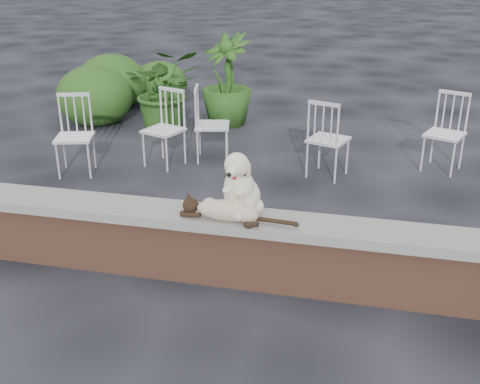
% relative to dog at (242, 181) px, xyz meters
% --- Properties ---
extents(ground, '(60.00, 60.00, 0.00)m').
position_rel_dog_xyz_m(ground, '(-0.27, -0.06, -0.86)').
color(ground, black).
rests_on(ground, ground).
extents(brick_wall, '(6.00, 0.30, 0.50)m').
position_rel_dog_xyz_m(brick_wall, '(-0.27, -0.06, -0.61)').
color(brick_wall, brown).
rests_on(brick_wall, ground).
extents(capstone, '(6.20, 0.40, 0.08)m').
position_rel_dog_xyz_m(capstone, '(-0.27, -0.06, -0.32)').
color(capstone, slate).
rests_on(capstone, brick_wall).
extents(dog, '(0.43, 0.52, 0.55)m').
position_rel_dog_xyz_m(dog, '(0.00, 0.00, 0.00)').
color(dog, beige).
rests_on(dog, capstone).
extents(cat, '(1.13, 0.43, 0.19)m').
position_rel_dog_xyz_m(cat, '(-0.08, -0.15, -0.18)').
color(cat, tan).
rests_on(cat, capstone).
extents(chair_b, '(0.71, 0.71, 0.94)m').
position_rel_dog_xyz_m(chair_b, '(-1.53, 2.37, -0.39)').
color(chair_b, white).
rests_on(chair_b, ground).
extents(chair_d, '(0.73, 0.73, 0.94)m').
position_rel_dog_xyz_m(chair_d, '(1.82, 2.97, -0.39)').
color(chair_d, white).
rests_on(chair_d, ground).
extents(chair_a, '(0.70, 0.70, 0.94)m').
position_rel_dog_xyz_m(chair_a, '(-2.46, 1.87, -0.39)').
color(chair_a, white).
rests_on(chair_a, ground).
extents(chair_e, '(0.67, 0.67, 0.94)m').
position_rel_dog_xyz_m(chair_e, '(-1.00, 2.71, -0.39)').
color(chair_e, white).
rests_on(chair_e, ground).
extents(chair_c, '(0.71, 0.71, 0.94)m').
position_rel_dog_xyz_m(chair_c, '(0.48, 2.46, -0.39)').
color(chair_c, white).
rests_on(chair_c, ground).
extents(potted_plant_a, '(1.38, 1.30, 1.21)m').
position_rel_dog_xyz_m(potted_plant_a, '(-2.02, 3.80, -0.25)').
color(potted_plant_a, '#1F4B15').
rests_on(potted_plant_a, ground).
extents(potted_plant_b, '(1.06, 1.06, 1.37)m').
position_rel_dog_xyz_m(potted_plant_b, '(-1.22, 4.30, -0.17)').
color(potted_plant_b, '#1F4B15').
rests_on(potted_plant_b, ground).
extents(shrubbery, '(1.73, 2.46, 0.93)m').
position_rel_dog_xyz_m(shrubbery, '(-3.17, 4.62, -0.46)').
color(shrubbery, '#1F4B15').
rests_on(shrubbery, ground).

